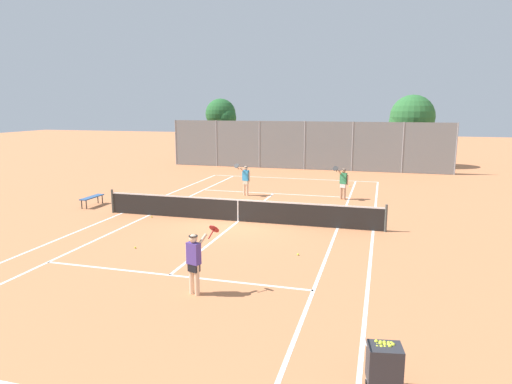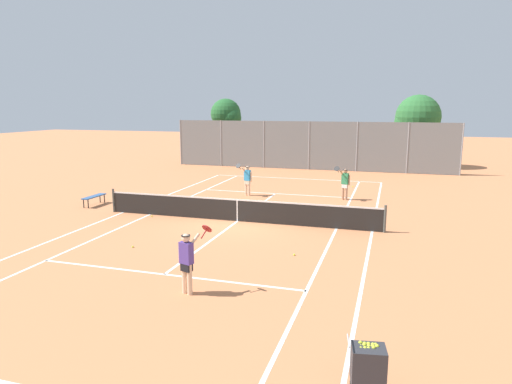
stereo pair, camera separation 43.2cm
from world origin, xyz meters
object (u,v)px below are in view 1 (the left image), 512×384
loose_tennis_ball_0 (152,217)px  tree_behind_right (410,119)px  tree_behind_left (222,115)px  courtside_bench (92,198)px  player_near_side (194,260)px  loose_tennis_ball_3 (270,213)px  tennis_net (238,210)px  loose_tennis_ball_4 (350,186)px  loose_tennis_ball_2 (298,254)px  player_far_left (246,179)px  player_far_right (343,182)px  loose_tennis_ball_1 (135,248)px  ball_cart (384,363)px

loose_tennis_ball_0 → tree_behind_right: (11.49, 20.78, 3.74)m
tree_behind_right → tree_behind_left: bearing=-179.0°
courtside_bench → player_near_side: bearing=-43.2°
player_near_side → loose_tennis_ball_3: size_ratio=26.88×
tennis_net → loose_tennis_ball_3: bearing=61.4°
loose_tennis_ball_4 → tree_behind_right: size_ratio=0.01×
loose_tennis_ball_2 → tree_behind_left: (-11.13, 23.83, 3.92)m
player_far_left → tree_behind_right: (8.98, 14.98, 2.85)m
loose_tennis_ball_3 → tennis_net: bearing=-118.6°
player_far_right → loose_tennis_ball_2: (-0.60, -9.49, -0.89)m
loose_tennis_ball_1 → tree_behind_right: tree_behind_right is taller
tennis_net → player_far_left: (-1.31, 5.44, 0.42)m
loose_tennis_ball_4 → tree_behind_right: (3.76, 10.71, 3.74)m
loose_tennis_ball_2 → loose_tennis_ball_3: size_ratio=1.00×
loose_tennis_ball_0 → loose_tennis_ball_1: 4.39m
tennis_net → loose_tennis_ball_1: tennis_net is taller
player_far_right → courtside_bench: player_far_right is taller
player_far_left → tree_behind_right: size_ratio=0.32×
tennis_net → tree_behind_right: 22.06m
loose_tennis_ball_1 → loose_tennis_ball_4: size_ratio=1.00×
ball_cart → courtside_bench: 17.70m
loose_tennis_ball_1 → courtside_bench: courtside_bench is taller
player_far_right → tree_behind_right: bearing=75.3°
player_far_left → courtside_bench: 7.82m
player_far_left → tree_behind_right: 17.70m
ball_cart → player_near_side: (-4.68, 2.95, 0.39)m
ball_cart → player_far_right: size_ratio=0.54×
loose_tennis_ball_4 → player_near_side: bearing=-98.9°
tennis_net → loose_tennis_ball_2: bearing=-48.7°
ball_cart → loose_tennis_ball_1: ball_cart is taller
loose_tennis_ball_0 → courtside_bench: 4.10m
loose_tennis_ball_0 → courtside_bench: bearing=161.4°
player_far_left → loose_tennis_ball_2: player_far_left is taller
ball_cart → loose_tennis_ball_4: ball_cart is taller
loose_tennis_ball_4 → courtside_bench: (-11.60, -8.77, 0.38)m
loose_tennis_ball_4 → loose_tennis_ball_1: bearing=-113.5°
tree_behind_left → loose_tennis_ball_2: bearing=-65.0°
ball_cart → loose_tennis_ball_2: 7.24m
player_far_left → loose_tennis_ball_1: player_far_left is taller
tennis_net → player_near_side: 7.55m
player_near_side → loose_tennis_ball_4: (2.68, 17.16, -0.89)m
loose_tennis_ball_4 → tree_behind_left: (-11.81, 10.43, 3.92)m
player_far_right → loose_tennis_ball_2: size_ratio=26.88×
tennis_net → loose_tennis_ball_3: tennis_net is taller
loose_tennis_ball_3 → courtside_bench: courtside_bench is taller
loose_tennis_ball_3 → courtside_bench: size_ratio=0.04×
loose_tennis_ball_1 → tree_behind_left: bearing=103.0°
loose_tennis_ball_1 → courtside_bench: 7.68m
loose_tennis_ball_3 → courtside_bench: bearing=-174.7°
courtside_bench → tree_behind_left: tree_behind_left is taller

